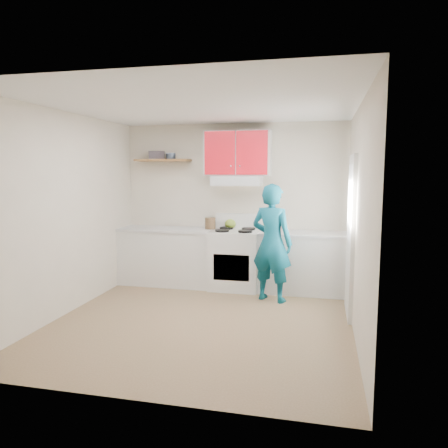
% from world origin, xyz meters
% --- Properties ---
extents(floor, '(3.80, 3.80, 0.00)m').
position_xyz_m(floor, '(0.00, 0.00, 0.00)').
color(floor, brown).
rests_on(floor, ground).
extents(ceiling, '(3.60, 3.80, 0.04)m').
position_xyz_m(ceiling, '(0.00, 0.00, 2.60)').
color(ceiling, white).
rests_on(ceiling, floor).
extents(back_wall, '(3.60, 0.04, 2.60)m').
position_xyz_m(back_wall, '(0.00, 1.90, 1.30)').
color(back_wall, beige).
rests_on(back_wall, floor).
extents(front_wall, '(3.60, 0.04, 2.60)m').
position_xyz_m(front_wall, '(0.00, -1.90, 1.30)').
color(front_wall, beige).
rests_on(front_wall, floor).
extents(left_wall, '(0.04, 3.80, 2.60)m').
position_xyz_m(left_wall, '(-1.80, 0.00, 1.30)').
color(left_wall, beige).
rests_on(left_wall, floor).
extents(right_wall, '(0.04, 3.80, 2.60)m').
position_xyz_m(right_wall, '(1.80, 0.00, 1.30)').
color(right_wall, beige).
rests_on(right_wall, floor).
extents(door, '(0.05, 0.85, 2.05)m').
position_xyz_m(door, '(1.78, 0.70, 1.02)').
color(door, white).
rests_on(door, floor).
extents(door_glass, '(0.01, 0.55, 0.95)m').
position_xyz_m(door_glass, '(1.75, 0.70, 1.45)').
color(door_glass, white).
rests_on(door_glass, door).
extents(counter_left, '(1.52, 0.60, 0.90)m').
position_xyz_m(counter_left, '(-1.04, 1.60, 0.45)').
color(counter_left, silver).
rests_on(counter_left, floor).
extents(counter_right, '(1.32, 0.60, 0.90)m').
position_xyz_m(counter_right, '(1.14, 1.60, 0.45)').
color(counter_right, silver).
rests_on(counter_right, floor).
extents(stove, '(0.76, 0.65, 0.92)m').
position_xyz_m(stove, '(0.10, 1.57, 0.46)').
color(stove, white).
rests_on(stove, floor).
extents(range_hood, '(0.76, 0.44, 0.15)m').
position_xyz_m(range_hood, '(0.10, 1.68, 1.70)').
color(range_hood, silver).
rests_on(range_hood, back_wall).
extents(upper_cabinets, '(1.02, 0.33, 0.70)m').
position_xyz_m(upper_cabinets, '(0.10, 1.73, 2.12)').
color(upper_cabinets, red).
rests_on(upper_cabinets, back_wall).
extents(shelf, '(0.90, 0.30, 0.04)m').
position_xyz_m(shelf, '(-1.15, 1.75, 2.02)').
color(shelf, brown).
rests_on(shelf, back_wall).
extents(books, '(0.30, 0.26, 0.13)m').
position_xyz_m(books, '(-1.27, 1.77, 2.10)').
color(books, '#3E373E').
rests_on(books, shelf).
extents(tin, '(0.18, 0.18, 0.10)m').
position_xyz_m(tin, '(-1.01, 1.72, 2.09)').
color(tin, '#333D4C').
rests_on(tin, shelf).
extents(kettle, '(0.24, 0.24, 0.15)m').
position_xyz_m(kettle, '(-0.03, 1.79, 1.00)').
color(kettle, olive).
rests_on(kettle, stove).
extents(crock, '(0.17, 0.17, 0.20)m').
position_xyz_m(crock, '(-0.33, 1.67, 1.00)').
color(crock, '#493520').
rests_on(crock, counter_left).
extents(cutting_board, '(0.29, 0.23, 0.02)m').
position_xyz_m(cutting_board, '(0.87, 1.54, 0.91)').
color(cutting_board, olive).
rests_on(cutting_board, counter_right).
extents(silicone_mat, '(0.28, 0.23, 0.01)m').
position_xyz_m(silicone_mat, '(1.43, 1.55, 0.90)').
color(silicone_mat, '#AF1222').
rests_on(silicone_mat, counter_right).
extents(person, '(0.71, 0.58, 1.67)m').
position_xyz_m(person, '(0.73, 1.06, 0.84)').
color(person, '#0B5267').
rests_on(person, floor).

